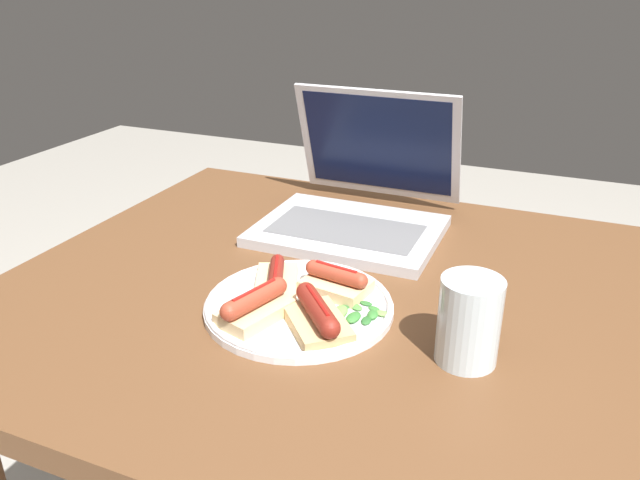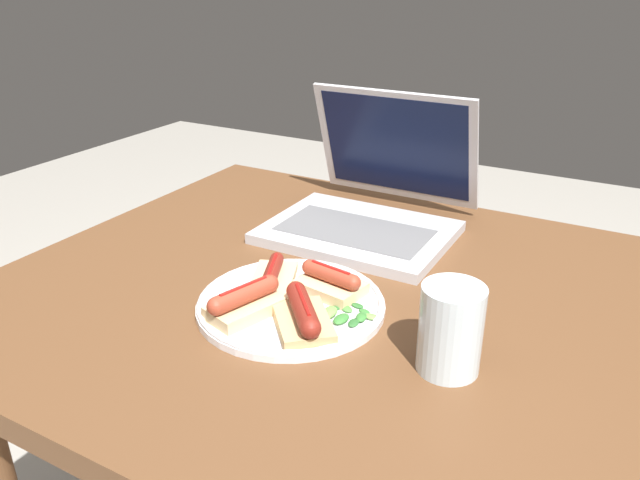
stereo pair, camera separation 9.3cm
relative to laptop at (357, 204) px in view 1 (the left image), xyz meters
The scene contains 9 objects.
desk 0.28m from the laptop, 68.29° to the right, with size 1.07×0.85×0.71m.
laptop is the anchor object (origin of this frame).
plate 0.32m from the laptop, 85.05° to the right, with size 0.26×0.26×0.02m.
sausage_toast_left 0.37m from the laptop, 78.18° to the right, with size 0.12×0.12×0.04m.
sausage_toast_middle 0.27m from the laptop, 76.72° to the right, with size 0.10×0.08×0.04m.
sausage_toast_right 0.29m from the laptop, 94.35° to the right, with size 0.10×0.13×0.04m.
sausage_toast_extra 0.37m from the laptop, 91.53° to the right, with size 0.09×0.11×0.05m.
salad_pile 0.33m from the laptop, 70.37° to the right, with size 0.08×0.07×0.01m.
drinking_glass 0.43m from the laptop, 52.51° to the right, with size 0.07×0.07×0.11m.
Camera 1 is at (0.25, -0.76, 1.15)m, focal length 35.00 mm.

